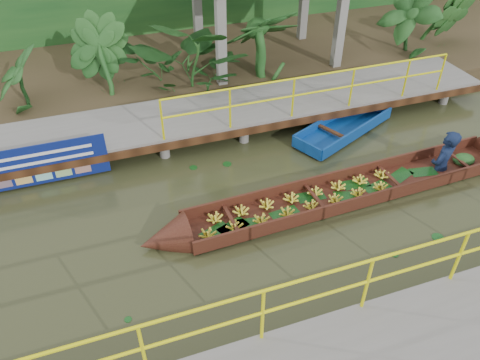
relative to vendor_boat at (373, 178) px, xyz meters
name	(u,v)px	position (x,y,z in m)	size (l,w,h in m)	color
ground	(242,219)	(-2.95, 0.03, -0.31)	(80.00, 80.00, 0.00)	#2C2F17
land_strip	(164,63)	(-2.95, 7.53, -0.09)	(30.00, 8.00, 0.45)	#362B1B
far_dock	(197,117)	(-2.93, 3.46, 0.17)	(16.00, 2.06, 1.66)	slate
vendor_boat	(373,178)	(0.00, 0.00, 0.00)	(9.20, 1.26, 2.32)	#3B1610
moored_blue_boat	(362,117)	(1.32, 2.59, -0.17)	(3.47, 2.21, 0.82)	navy
blue_banner	(33,166)	(-6.80, 2.51, 0.24)	(3.12, 0.04, 0.98)	navy
tropical_plants	(255,41)	(-0.70, 5.33, 1.16)	(14.63, 1.63, 2.04)	#144019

